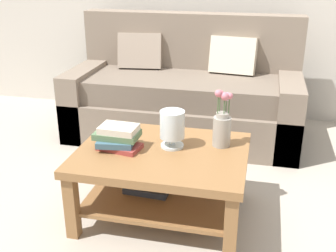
{
  "coord_description": "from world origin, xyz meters",
  "views": [
    {
      "loc": [
        0.55,
        -2.57,
        1.53
      ],
      "look_at": [
        0.0,
        -0.22,
        0.55
      ],
      "focal_mm": 44.63,
      "sensor_mm": 36.0,
      "label": 1
    }
  ],
  "objects_px": {
    "couch": "(185,95)",
    "glass_hurricane_vase": "(172,126)",
    "flower_pitcher": "(222,124)",
    "coffee_table": "(162,169)",
    "book_stack_main": "(118,137)"
  },
  "relations": [
    {
      "from": "book_stack_main",
      "to": "flower_pitcher",
      "type": "relative_size",
      "value": 0.8
    },
    {
      "from": "glass_hurricane_vase",
      "to": "flower_pitcher",
      "type": "distance_m",
      "value": 0.3
    },
    {
      "from": "coffee_table",
      "to": "flower_pitcher",
      "type": "height_order",
      "value": "flower_pitcher"
    },
    {
      "from": "couch",
      "to": "flower_pitcher",
      "type": "bearing_deg",
      "value": -68.93
    },
    {
      "from": "couch",
      "to": "book_stack_main",
      "type": "bearing_deg",
      "value": -96.3
    },
    {
      "from": "glass_hurricane_vase",
      "to": "flower_pitcher",
      "type": "xyz_separation_m",
      "value": [
        0.29,
        0.09,
        0.0
      ]
    },
    {
      "from": "couch",
      "to": "flower_pitcher",
      "type": "distance_m",
      "value": 1.29
    },
    {
      "from": "couch",
      "to": "book_stack_main",
      "type": "relative_size",
      "value": 6.94
    },
    {
      "from": "flower_pitcher",
      "to": "glass_hurricane_vase",
      "type": "bearing_deg",
      "value": -163.29
    },
    {
      "from": "glass_hurricane_vase",
      "to": "book_stack_main",
      "type": "bearing_deg",
      "value": -164.25
    },
    {
      "from": "couch",
      "to": "glass_hurricane_vase",
      "type": "xyz_separation_m",
      "value": [
        0.17,
        -1.27,
        0.22
      ]
    },
    {
      "from": "coffee_table",
      "to": "flower_pitcher",
      "type": "relative_size",
      "value": 2.81
    },
    {
      "from": "book_stack_main",
      "to": "flower_pitcher",
      "type": "height_order",
      "value": "flower_pitcher"
    },
    {
      "from": "book_stack_main",
      "to": "flower_pitcher",
      "type": "distance_m",
      "value": 0.64
    },
    {
      "from": "coffee_table",
      "to": "glass_hurricane_vase",
      "type": "xyz_separation_m",
      "value": [
        0.05,
        0.07,
        0.26
      ]
    }
  ]
}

